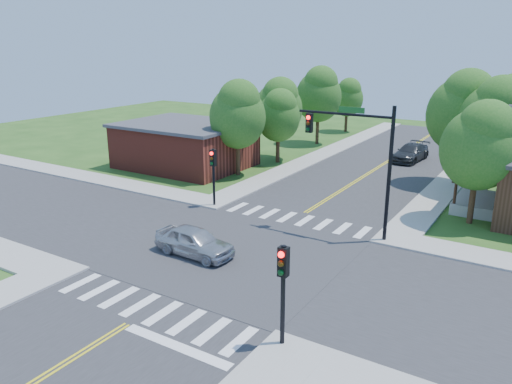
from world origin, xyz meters
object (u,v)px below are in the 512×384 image
Objects in this scene: signal_pole_se at (283,277)px; signal_pole_nw at (213,167)px; car_silver at (194,242)px; signal_mast_ne at (359,149)px; car_dgrey at (411,153)px.

signal_pole_nw is at bearing 135.00° from signal_pole_se.
car_silver is (-7.44, 4.49, -1.94)m from signal_pole_se.
signal_mast_ne is at bearing 0.07° from signal_pole_nw.
signal_pole_nw is (-9.51, -0.01, -2.19)m from signal_mast_ne.
signal_mast_ne is at bearing -38.47° from car_silver.
car_silver is at bearing -92.71° from car_dgrey.
signal_pole_nw reaches higher than car_dgrey.
car_dgrey is at bearing 96.73° from signal_mast_ne.
signal_mast_ne is at bearing 98.56° from signal_pole_se.
car_dgrey is (3.44, 26.33, 0.01)m from car_silver.
signal_pole_nw is 0.88× the size of car_silver.
signal_mast_ne is 1.67× the size of car_silver.
car_dgrey reaches higher than car_silver.
signal_pole_nw reaches higher than car_silver.
car_silver is 26.56m from car_dgrey.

